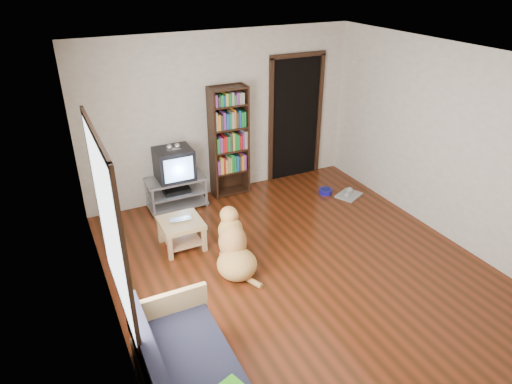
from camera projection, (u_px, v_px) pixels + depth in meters
name	position (u px, v px, depth m)	size (l,w,h in m)	color
ground	(299.00, 268.00, 5.80)	(5.00, 5.00, 0.00)	#59210F
ceiling	(310.00, 60.00, 4.62)	(5.00, 5.00, 0.00)	white
wall_back	(222.00, 116.00, 7.21)	(4.50, 4.50, 0.00)	beige
wall_front	(490.00, 311.00, 3.21)	(4.50, 4.50, 0.00)	beige
wall_left	(101.00, 220.00, 4.33)	(5.00, 5.00, 0.00)	beige
wall_right	(448.00, 144.00, 6.09)	(5.00, 5.00, 0.00)	beige
laptop	(181.00, 221.00, 6.04)	(0.29, 0.19, 0.02)	silver
dog_bowl	(325.00, 191.00, 7.63)	(0.22, 0.22, 0.08)	navy
grey_rag	(349.00, 195.00, 7.56)	(0.40, 0.32, 0.03)	#9D9D9D
window	(109.00, 226.00, 3.85)	(0.03, 1.46, 1.70)	white
doorway	(295.00, 116.00, 7.80)	(1.03, 0.05, 2.19)	black
tv_stand	(176.00, 191.00, 7.13)	(0.90, 0.45, 0.50)	#99999E
crt_tv	(174.00, 163.00, 6.93)	(0.55, 0.52, 0.58)	black
bookshelf	(229.00, 136.00, 7.24)	(0.60, 0.30, 1.80)	black
coffee_table	(181.00, 229.00, 6.12)	(0.55, 0.55, 0.40)	tan
dog	(234.00, 249.00, 5.68)	(0.58, 0.98, 0.80)	tan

